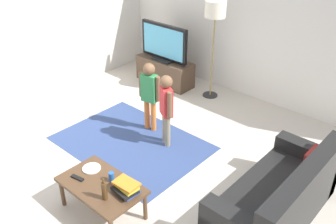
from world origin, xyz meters
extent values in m
plane|color=beige|center=(0.00, 0.00, 0.00)|extent=(7.80, 7.80, 0.00)
cube|color=silver|center=(0.00, 3.00, 1.35)|extent=(6.00, 0.12, 2.70)
cube|color=silver|center=(-3.00, 0.00, 1.35)|extent=(0.12, 6.00, 2.70)
cube|color=#33477A|center=(-0.53, 0.36, 0.00)|extent=(2.20, 1.60, 0.01)
cube|color=#4C3828|center=(-1.61, 2.30, 0.25)|extent=(1.20, 0.44, 0.50)
cube|color=black|center=(-1.61, 2.25, 0.10)|extent=(1.10, 0.32, 0.03)
cube|color=black|center=(-1.61, 2.28, 0.52)|extent=(0.44, 0.28, 0.03)
cube|color=black|center=(-1.61, 2.28, 0.87)|extent=(1.10, 0.07, 0.68)
cube|color=#59B2D8|center=(-1.61, 2.24, 0.87)|extent=(1.00, 0.01, 0.58)
cube|color=black|center=(1.78, 0.42, 0.21)|extent=(0.80, 1.80, 0.42)
cube|color=black|center=(2.08, 0.42, 0.43)|extent=(0.20, 1.80, 0.86)
cube|color=black|center=(1.78, 1.22, 0.30)|extent=(0.80, 0.20, 0.60)
cube|color=#B22823|center=(1.93, 0.97, 0.56)|extent=(0.10, 0.32, 0.32)
cylinder|color=#262626|center=(-0.59, 2.45, 0.01)|extent=(0.28, 0.28, 0.02)
cylinder|color=#99844C|center=(-0.59, 2.45, 0.76)|extent=(0.03, 0.03, 1.50)
cylinder|color=silver|center=(-0.59, 2.45, 1.64)|extent=(0.36, 0.36, 0.28)
cylinder|color=orange|center=(-0.67, 0.84, 0.26)|extent=(0.09, 0.09, 0.51)
cylinder|color=orange|center=(-0.55, 0.86, 0.26)|extent=(0.09, 0.09, 0.51)
cube|color=#338C4C|center=(-0.61, 0.85, 0.73)|extent=(0.26, 0.18, 0.44)
sphere|color=brown|center=(-0.61, 0.85, 1.05)|extent=(0.18, 0.18, 0.18)
cylinder|color=brown|center=(-0.76, 0.82, 0.76)|extent=(0.07, 0.07, 0.40)
cylinder|color=brown|center=(-0.45, 0.88, 0.76)|extent=(0.07, 0.07, 0.40)
cylinder|color=gray|center=(-0.19, 0.74, 0.25)|extent=(0.08, 0.08, 0.51)
cylinder|color=gray|center=(-0.08, 0.68, 0.25)|extent=(0.08, 0.08, 0.51)
cube|color=red|center=(-0.13, 0.71, 0.73)|extent=(0.28, 0.24, 0.44)
sphere|color=brown|center=(-0.13, 0.71, 1.03)|extent=(0.18, 0.18, 0.18)
cylinder|color=brown|center=(-0.27, 0.79, 0.75)|extent=(0.07, 0.07, 0.39)
cylinder|color=brown|center=(0.00, 0.63, 0.75)|extent=(0.07, 0.07, 0.39)
cube|color=#513823|center=(0.27, -0.84, 0.40)|extent=(1.00, 0.60, 0.04)
cylinder|color=#513823|center=(-0.18, -1.09, 0.19)|extent=(0.05, 0.05, 0.38)
cylinder|color=#513823|center=(-0.18, -0.59, 0.19)|extent=(0.05, 0.05, 0.38)
cylinder|color=#513823|center=(0.72, -0.59, 0.19)|extent=(0.05, 0.05, 0.38)
cube|color=#334CA5|center=(0.59, -0.73, 0.43)|extent=(0.23, 0.21, 0.03)
cube|color=black|center=(0.58, -0.75, 0.47)|extent=(0.28, 0.23, 0.03)
cube|color=yellow|center=(0.59, -0.73, 0.50)|extent=(0.26, 0.18, 0.04)
cube|color=orange|center=(0.58, -0.73, 0.54)|extent=(0.29, 0.20, 0.03)
cylinder|color=#4C3319|center=(0.49, -0.96, 0.53)|extent=(0.06, 0.06, 0.22)
cylinder|color=#4C3319|center=(0.49, -0.96, 0.67)|extent=(0.02, 0.02, 0.06)
cube|color=black|center=(-0.01, -0.96, 0.43)|extent=(0.18, 0.08, 0.02)
cylinder|color=#2659B2|center=(0.32, -0.72, 0.48)|extent=(0.07, 0.07, 0.12)
cylinder|color=white|center=(-0.03, -0.74, 0.43)|extent=(0.22, 0.22, 0.02)
cube|color=silver|center=(-0.01, -0.74, 0.44)|extent=(0.15, 0.06, 0.01)
camera|label=1|loc=(3.00, -2.74, 3.22)|focal=39.56mm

